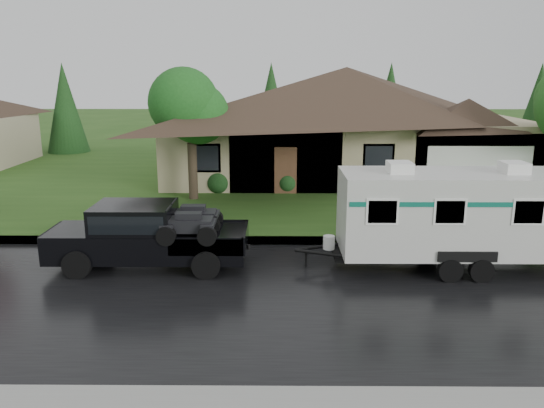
{
  "coord_description": "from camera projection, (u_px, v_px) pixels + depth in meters",
  "views": [
    {
      "loc": [
        -1.66,
        -14.38,
        5.42
      ],
      "look_at": [
        -1.79,
        2.0,
        1.37
      ],
      "focal_mm": 35.0,
      "sensor_mm": 36.0,
      "label": 1
    }
  ],
  "objects": [
    {
      "name": "travel_trailer",
      "position": [
        456.0,
        213.0,
        14.85
      ],
      "size": [
        6.82,
        2.4,
        3.06
      ],
      "color": "beige",
      "rests_on": "ground"
    },
    {
      "name": "tree_left_green",
      "position": [
        191.0,
        109.0,
        22.05
      ],
      "size": [
        3.33,
        3.33,
        5.52
      ],
      "color": "#382B1E",
      "rests_on": "lawn"
    },
    {
      "name": "pickup_truck",
      "position": [
        145.0,
        234.0,
        15.07
      ],
      "size": [
        5.53,
        2.1,
        1.84
      ],
      "color": "black",
      "rests_on": "ground"
    },
    {
      "name": "ground",
      "position": [
        334.0,
        267.0,
        15.25
      ],
      "size": [
        140.0,
        140.0,
        0.0
      ],
      "primitive_type": "plane",
      "color": "#294F18",
      "rests_on": "ground"
    },
    {
      "name": "lawn",
      "position": [
        306.0,
        171.0,
        29.8
      ],
      "size": [
        140.0,
        26.0,
        0.15
      ],
      "primitive_type": "cube",
      "color": "#294F18",
      "rests_on": "ground"
    },
    {
      "name": "curb",
      "position": [
        326.0,
        241.0,
        17.42
      ],
      "size": [
        140.0,
        0.5,
        0.15
      ],
      "primitive_type": "cube",
      "color": "gray",
      "rests_on": "ground"
    },
    {
      "name": "house_main",
      "position": [
        351.0,
        109.0,
        27.81
      ],
      "size": [
        19.44,
        10.8,
        6.9
      ],
      "color": "tan",
      "rests_on": "lawn"
    },
    {
      "name": "road",
      "position": [
        342.0,
        295.0,
        13.31
      ],
      "size": [
        140.0,
        8.0,
        0.01
      ],
      "primitive_type": "cube",
      "color": "black",
      "rests_on": "ground"
    },
    {
      "name": "shrub_row",
      "position": [
        356.0,
        181.0,
        24.11
      ],
      "size": [
        13.6,
        1.0,
        1.0
      ],
      "color": "#143814",
      "rests_on": "lawn"
    }
  ]
}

